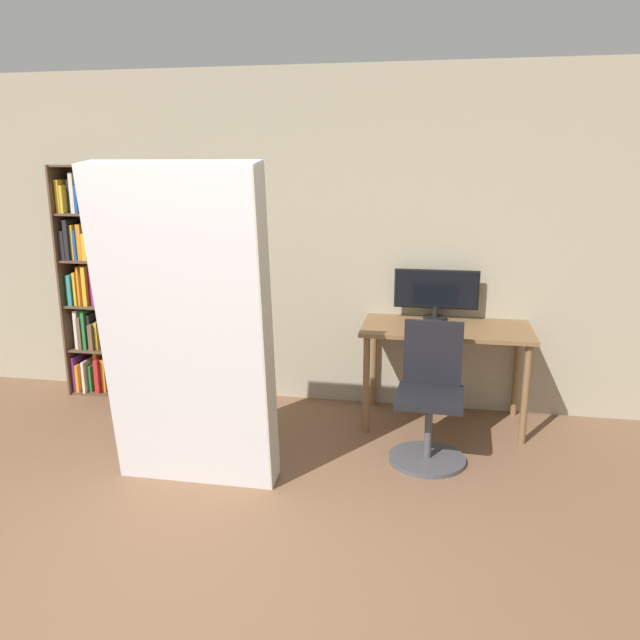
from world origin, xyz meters
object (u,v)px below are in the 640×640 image
at_px(monitor, 436,292).
at_px(office_chair, 430,406).
at_px(bookshelf, 98,285).
at_px(mattress_near, 187,332).

height_order(monitor, office_chair, monitor).
relative_size(office_chair, bookshelf, 0.48).
relative_size(bookshelf, mattress_near, 0.99).
distance_m(monitor, bookshelf, 2.86).
relative_size(monitor, office_chair, 0.70).
xyz_separation_m(bookshelf, mattress_near, (1.41, -1.47, 0.04)).
height_order(monitor, bookshelf, bookshelf).
bearing_deg(bookshelf, mattress_near, -46.17).
distance_m(monitor, office_chair, 1.04).
bearing_deg(monitor, bookshelf, -179.61).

